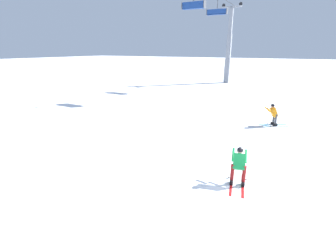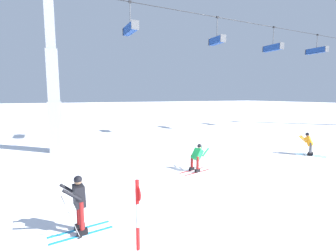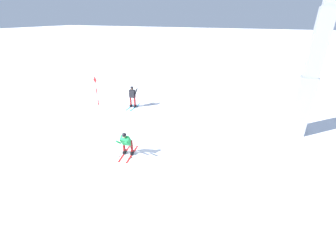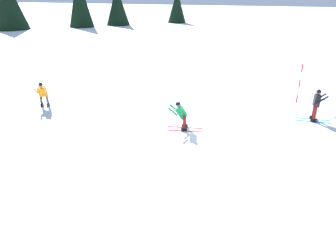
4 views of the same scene
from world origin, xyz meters
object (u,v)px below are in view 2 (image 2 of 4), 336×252
object	(u,v)px
chairlift_seat_second	(216,40)
skier_distant_downhill	(309,142)
chairlift_seat_nearest	(129,28)
skier_distant_uphill	(79,200)
lift_tower_near	(53,86)
chairlift_seat_middle	(272,47)
skier_carving_main	(197,156)
chairlift_seat_fourth	(316,51)
trail_marker_pole	(138,234)

from	to	relation	value
chairlift_seat_second	skier_distant_downhill	distance (m)	11.39
chairlift_seat_second	chairlift_seat_nearest	bearing A→B (deg)	-180.00
chairlift_seat_second	skier_distant_uphill	size ratio (longest dim) A/B	1.36
lift_tower_near	chairlift_seat_middle	bearing A→B (deg)	0.00
lift_tower_near	skier_carving_main	bearing A→B (deg)	-52.04
chairlift_seat_fourth	trail_marker_pole	distance (m)	30.47
skier_carving_main	skier_distant_downhill	size ratio (longest dim) A/B	0.97
lift_tower_near	chairlift_seat_middle	size ratio (longest dim) A/B	4.53
lift_tower_near	trail_marker_pole	distance (m)	14.22
chairlift_seat_nearest	skier_distant_downhill	xyz separation A→B (m)	(9.01, -8.25, -7.82)
skier_distant_uphill	skier_distant_downhill	bearing A→B (deg)	11.61
skier_carving_main	chairlift_seat_fourth	size ratio (longest dim) A/B	0.72
chairlift_seat_middle	chairlift_seat_fourth	size ratio (longest dim) A/B	0.99
chairlift_seat_nearest	trail_marker_pole	xyz separation A→B (m)	(-4.34, -13.83, -7.42)
skier_carving_main	chairlift_seat_middle	size ratio (longest dim) A/B	0.73
lift_tower_near	skier_distant_downhill	bearing A→B (deg)	-29.97
skier_carving_main	lift_tower_near	size ratio (longest dim) A/B	0.16
skier_distant_downhill	chairlift_seat_fourth	bearing A→B (deg)	32.95
skier_carving_main	skier_distant_downhill	bearing A→B (deg)	-2.56
chairlift_seat_nearest	skier_carving_main	bearing A→B (deg)	-83.77
chairlift_seat_second	skier_distant_uphill	world-z (taller)	chairlift_seat_second
trail_marker_pole	lift_tower_near	bearing A→B (deg)	93.93
skier_carving_main	skier_distant_uphill	distance (m)	6.79
lift_tower_near	chairlift_seat_middle	world-z (taller)	lift_tower_near
chairlift_seat_second	trail_marker_pole	bearing A→B (deg)	-131.40
lift_tower_near	chairlift_seat_fourth	world-z (taller)	lift_tower_near
chairlift_seat_fourth	lift_tower_near	bearing A→B (deg)	-180.00
chairlift_seat_second	trail_marker_pole	size ratio (longest dim) A/B	1.03
chairlift_seat_second	chairlift_seat_fourth	size ratio (longest dim) A/B	0.97
chairlift_seat_middle	trail_marker_pole	world-z (taller)	chairlift_seat_middle
chairlift_seat_fourth	chairlift_seat_second	bearing A→B (deg)	180.00
chairlift_seat_middle	chairlift_seat_fourth	xyz separation A→B (m)	(6.94, 0.00, 0.24)
skier_carving_main	skier_distant_downhill	xyz separation A→B (m)	(8.15, -0.36, 0.04)
skier_carving_main	trail_marker_pole	world-z (taller)	trail_marker_pole
chairlift_seat_second	chairlift_seat_fourth	xyz separation A→B (m)	(13.88, 0.00, 0.19)
skier_carving_main	skier_distant_uphill	xyz separation A→B (m)	(-5.95, -3.26, 0.16)
skier_carving_main	chairlift_seat_middle	xyz separation A→B (m)	(13.94, 7.88, 7.77)
chairlift_seat_second	skier_distant_downhill	xyz separation A→B (m)	(1.16, -8.25, -7.78)
chairlift_seat_middle	chairlift_seat_nearest	bearing A→B (deg)	180.00
lift_tower_near	skier_distant_downhill	xyz separation A→B (m)	(14.30, -8.25, -3.56)
skier_distant_uphill	chairlift_seat_second	bearing A→B (deg)	40.72
chairlift_seat_nearest	chairlift_seat_middle	xyz separation A→B (m)	(14.80, 0.00, -0.10)
chairlift_seat_fourth	skier_distant_downhill	bearing A→B (deg)	-147.05
chairlift_seat_second	chairlift_seat_fourth	world-z (taller)	same
lift_tower_near	chairlift_seat_nearest	size ratio (longest dim) A/B	4.75
chairlift_seat_fourth	skier_distant_uphill	xyz separation A→B (m)	(-26.82, -11.14, -7.85)
skier_carving_main	trail_marker_pole	distance (m)	7.92
chairlift_seat_second	chairlift_seat_middle	world-z (taller)	same
skier_carving_main	trail_marker_pole	xyz separation A→B (m)	(-5.20, -5.95, 0.44)
lift_tower_near	chairlift_seat_fourth	size ratio (longest dim) A/B	4.48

